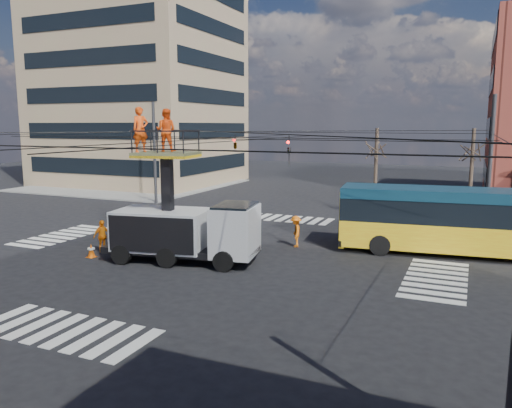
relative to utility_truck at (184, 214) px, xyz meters
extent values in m
plane|color=black|center=(0.81, 1.75, -2.20)|extent=(120.00, 120.00, 0.00)
cube|color=slate|center=(-20.19, 22.75, -2.14)|extent=(18.00, 18.00, 0.12)
cube|color=#997A61|center=(-21.19, 25.75, 12.80)|extent=(18.00, 16.00, 30.00)
cube|color=black|center=(-21.19, 17.75, 0.13)|extent=(15.30, 0.12, 1.50)
cube|color=black|center=(-12.19, 25.75, 0.13)|extent=(0.12, 13.60, 1.50)
cube|color=black|center=(-21.19, 17.75, 3.47)|extent=(15.30, 0.12, 1.50)
cube|color=black|center=(-12.19, 25.75, 3.47)|extent=(0.12, 13.60, 1.50)
cube|color=black|center=(-21.19, 17.75, 6.80)|extent=(15.30, 0.12, 1.50)
cube|color=black|center=(-12.19, 25.75, 6.80)|extent=(0.12, 13.60, 1.50)
cube|color=black|center=(-21.19, 17.75, 10.13)|extent=(15.30, 0.12, 1.50)
cube|color=black|center=(-12.19, 25.75, 10.13)|extent=(0.12, 13.60, 1.50)
cube|color=black|center=(-21.19, 17.75, 13.47)|extent=(15.30, 0.12, 1.50)
cube|color=black|center=(-12.19, 25.75, 13.47)|extent=(0.12, 13.60, 1.50)
cube|color=black|center=(12.81, 25.75, 0.25)|extent=(0.12, 13.60, 1.58)
cube|color=black|center=(12.81, 25.75, 3.75)|extent=(0.12, 13.60, 1.57)
cube|color=black|center=(12.81, 25.75, 7.25)|extent=(0.12, 13.60, 1.57)
cube|color=black|center=(12.81, 25.75, 10.75)|extent=(0.12, 13.60, 1.57)
cylinder|color=#2D2D30|center=(12.81, 13.75, 1.80)|extent=(0.24, 0.24, 8.00)
cylinder|color=#2D2D30|center=(-11.19, 13.75, 1.80)|extent=(0.24, 0.24, 8.00)
cylinder|color=black|center=(0.81, 13.75, 3.50)|extent=(24.00, 0.03, 0.03)
cylinder|color=black|center=(-11.19, 1.75, 3.50)|extent=(0.03, 24.00, 0.03)
cylinder|color=black|center=(12.81, 1.75, 3.50)|extent=(0.03, 24.00, 0.03)
cylinder|color=black|center=(0.81, 1.75, 3.70)|extent=(24.02, 24.02, 0.03)
cylinder|color=black|center=(0.81, 1.75, 3.70)|extent=(24.02, 24.02, 0.03)
cylinder|color=black|center=(0.81, 0.55, 3.40)|extent=(24.00, 0.03, 0.03)
cylinder|color=black|center=(0.81, 2.95, 3.40)|extent=(24.00, 0.03, 0.03)
cylinder|color=black|center=(-0.39, 1.75, 3.30)|extent=(0.03, 24.00, 0.03)
cylinder|color=black|center=(2.01, 1.75, 3.30)|extent=(0.03, 24.00, 0.03)
imported|color=black|center=(3.31, 4.75, 2.90)|extent=(0.16, 0.20, 1.00)
imported|color=black|center=(-0.69, 6.75, 3.15)|extent=(0.26, 1.24, 0.50)
cylinder|color=#382B21|center=(5.81, 15.25, 0.80)|extent=(0.24, 0.24, 6.00)
cylinder|color=#382B21|center=(11.81, 15.25, 0.80)|extent=(0.24, 0.24, 6.00)
cube|color=black|center=(-0.18, -0.03, -1.65)|extent=(7.27, 3.37, 0.30)
cube|color=silver|center=(2.38, 0.42, -0.65)|extent=(2.19, 2.67, 2.20)
cube|color=black|center=(2.38, 0.42, 0.15)|extent=(1.97, 2.54, 0.80)
cube|color=silver|center=(-1.06, -0.19, -0.75)|extent=(4.57, 3.19, 1.80)
cylinder|color=black|center=(2.38, -0.75, -1.75)|extent=(0.95, 0.50, 0.90)
cylinder|color=black|center=(1.99, 1.52, -1.75)|extent=(0.95, 0.50, 0.90)
cylinder|color=black|center=(-0.18, -1.20, -1.75)|extent=(0.95, 0.50, 0.90)
cylinder|color=black|center=(-0.57, 1.07, -1.75)|extent=(0.95, 0.50, 0.90)
cylinder|color=black|center=(-2.34, -1.58, -1.75)|extent=(0.95, 0.50, 0.90)
cylinder|color=black|center=(-2.74, 0.69, -1.75)|extent=(0.95, 0.50, 0.90)
cube|color=black|center=(-0.77, -0.13, 0.97)|extent=(0.52, 0.52, 3.55)
cube|color=#43472A|center=(-0.77, -0.13, 2.75)|extent=(2.92, 2.52, 0.12)
cube|color=yellow|center=(-0.77, -0.13, 2.63)|extent=(2.92, 2.52, 0.12)
imported|color=#D6400D|center=(-1.72, -0.71, 3.80)|extent=(0.77, 0.87, 2.00)
imported|color=#D6400D|center=(-0.90, 0.07, 3.77)|extent=(1.08, 0.93, 1.93)
cube|color=#CB8F13|center=(12.46, 6.33, -1.25)|extent=(13.28, 4.06, 1.30)
cube|color=black|center=(12.46, 6.33, -0.05)|extent=(13.27, 4.01, 1.10)
cube|color=#0D2B3B|center=(12.46, 6.33, 0.75)|extent=(13.28, 4.06, 0.50)
cube|color=#CB8F13|center=(6.06, 5.61, -0.60)|extent=(0.53, 2.48, 2.80)
cube|color=black|center=(6.01, 5.60, -1.75)|extent=(0.44, 2.60, 0.30)
cube|color=gold|center=(6.16, 5.62, 0.65)|extent=(0.28, 1.60, 0.35)
cylinder|color=black|center=(8.05, 4.65, -1.70)|extent=(1.03, 0.41, 1.00)
cylinder|color=black|center=(7.78, 6.99, -1.70)|extent=(1.03, 0.41, 1.00)
cone|color=#FE630A|center=(-4.42, -1.23, -1.87)|extent=(0.36, 0.36, 0.66)
imported|color=orange|center=(-4.59, -0.24, -1.40)|extent=(0.64, 1.01, 1.61)
imported|color=#D05C0D|center=(3.77, 4.63, -1.39)|extent=(0.95, 1.19, 1.61)
camera|label=1|loc=(11.95, -19.12, 4.01)|focal=35.00mm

